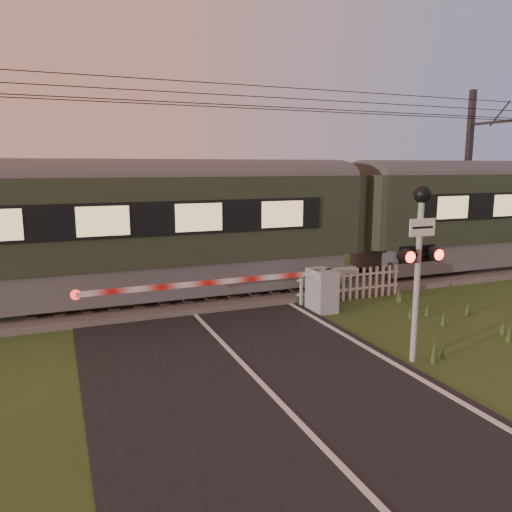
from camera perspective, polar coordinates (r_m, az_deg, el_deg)
name	(u,v)px	position (r m, az deg, el deg)	size (l,w,h in m)	color
ground	(268,392)	(8.89, 1.43, -15.24)	(160.00, 160.00, 0.00)	#2F491C
road	(275,397)	(8.70, 2.18, -15.77)	(6.00, 140.00, 0.03)	black
track_bed	(180,297)	(14.71, -8.70, -4.69)	(140.00, 3.40, 0.39)	#47423D
overhead_wires	(174,95)	(14.35, -9.34, 17.72)	(120.00, 0.62, 0.62)	black
train	(349,219)	(16.53, 10.54, 4.19)	(39.68, 2.74, 3.69)	slate
boom_gate	(310,289)	(13.26, 6.18, -3.74)	(7.31, 0.87, 1.15)	gray
crossing_signal	(419,242)	(10.00, 18.17, 1.48)	(0.88, 0.36, 3.48)	gray
picket_fence	(350,284)	(14.65, 10.71, -3.20)	(3.38, 0.08, 0.92)	silver
catenary_mast	(469,172)	(22.68, 23.14, 8.79)	(0.22, 2.46, 6.87)	#2D2D30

